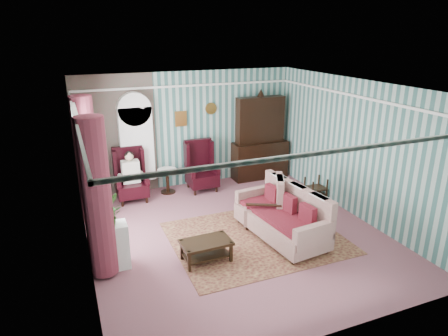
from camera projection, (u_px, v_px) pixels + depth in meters
name	position (u px, v px, depth m)	size (l,w,h in m)	color
floor	(236.00, 234.00, 7.92)	(6.00, 6.00, 0.00)	#985867
room_shell	(201.00, 137.00, 7.19)	(5.53, 6.02, 2.91)	#3C6E67
bookcase	(137.00, 149.00, 9.56)	(0.80, 0.28, 2.24)	silver
dresser_hutch	(260.00, 136.00, 10.59)	(1.50, 0.56, 2.36)	black
wingback_left	(131.00, 175.00, 9.29)	(0.76, 0.80, 1.25)	black
wingback_right	(202.00, 166.00, 9.91)	(0.76, 0.80, 1.25)	black
seated_woman	(131.00, 177.00, 9.30)	(0.44, 0.40, 1.18)	white
round_side_table	(168.00, 181.00, 9.85)	(0.50, 0.50, 0.60)	black
nest_table	(316.00, 188.00, 9.49)	(0.45, 0.38, 0.54)	black
plant_stand	(112.00, 247.00, 6.67)	(0.55, 0.35, 0.80)	silver
rug	(256.00, 238.00, 7.76)	(3.20, 2.60, 0.01)	#4D1D19
sofa	(281.00, 216.00, 7.66)	(2.05, 1.03, 0.91)	beige
floral_armchair	(263.00, 202.00, 8.18)	(0.85, 0.88, 1.00)	beige
coffee_table	(206.00, 251.00, 6.93)	(0.87, 0.51, 0.39)	black
potted_plant_a	(109.00, 216.00, 6.37)	(0.39, 0.34, 0.43)	#194D18
potted_plant_b	(110.00, 208.00, 6.58)	(0.28, 0.23, 0.51)	#26571B
potted_plant_c	(105.00, 212.00, 6.56)	(0.22, 0.22, 0.39)	#215A1C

